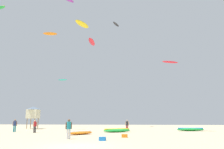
# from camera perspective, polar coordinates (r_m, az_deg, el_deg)

# --- Properties ---
(ground_plane) EXTENTS (120.00, 120.00, 0.00)m
(ground_plane) POSITION_cam_1_polar(r_m,az_deg,el_deg) (15.81, -8.66, -17.43)
(ground_plane) COLOR #C6B28C
(person_foreground) EXTENTS (0.52, 0.40, 1.77)m
(person_foreground) POSITION_cam_1_polar(r_m,az_deg,el_deg) (21.30, -10.87, -12.94)
(person_foreground) COLOR silver
(person_foreground) RESTS_ON ground
(person_midground) EXTENTS (0.55, 0.38, 1.67)m
(person_midground) POSITION_cam_1_polar(r_m,az_deg,el_deg) (34.86, 3.82, -12.47)
(person_midground) COLOR #B21E23
(person_midground) RESTS_ON ground
(person_left) EXTENTS (0.39, 0.46, 1.67)m
(person_left) POSITION_cam_1_polar(r_m,az_deg,el_deg) (32.36, -18.86, -12.01)
(person_left) COLOR #2D2D33
(person_left) RESTS_ON ground
(person_right) EXTENTS (0.55, 0.40, 1.76)m
(person_right) POSITION_cam_1_polar(r_m,az_deg,el_deg) (35.12, -23.30, -11.51)
(person_right) COLOR teal
(person_right) RESTS_ON ground
(kite_grounded_near) EXTENTS (2.85, 3.44, 0.43)m
(kite_grounded_near) POSITION_cam_1_polar(r_m,az_deg,el_deg) (27.31, -7.89, -14.36)
(kite_grounded_near) COLOR orange
(kite_grounded_near) RESTS_ON ground
(kite_grounded_mid) EXTENTS (4.16, 1.51, 0.52)m
(kite_grounded_mid) POSITION_cam_1_polar(r_m,az_deg,el_deg) (37.07, 19.17, -12.96)
(kite_grounded_mid) COLOR green
(kite_grounded_mid) RESTS_ON ground
(kite_grounded_far) EXTENTS (4.14, 3.45, 0.52)m
(kite_grounded_far) POSITION_cam_1_polar(r_m,az_deg,el_deg) (31.94, 1.29, -13.92)
(kite_grounded_far) COLOR green
(kite_grounded_far) RESTS_ON ground
(lifeguard_tower) EXTENTS (2.30, 2.30, 4.15)m
(lifeguard_tower) POSITION_cam_1_polar(r_m,az_deg,el_deg) (46.70, -19.24, -9.01)
(lifeguard_tower) COLOR #8C704C
(lifeguard_tower) RESTS_ON ground
(cooler_box) EXTENTS (0.56, 0.36, 0.32)m
(cooler_box) POSITION_cam_1_polar(r_m,az_deg,el_deg) (22.80, 3.19, -15.20)
(cooler_box) COLOR orange
(cooler_box) RESTS_ON ground
(gear_bag) EXTENTS (0.56, 0.36, 0.32)m
(gear_bag) POSITION_cam_1_polar(r_m,az_deg,el_deg) (19.38, -2.43, -15.91)
(gear_bag) COLOR blue
(gear_bag) RESTS_ON ground
(kite_aloft_0) EXTENTS (3.69, 2.35, 0.41)m
(kite_aloft_0) POSITION_cam_1_polar(r_m,az_deg,el_deg) (47.55, 14.46, 3.06)
(kite_aloft_0) COLOR red
(kite_aloft_2) EXTENTS (1.26, 3.38, 0.66)m
(kite_aloft_2) POSITION_cam_1_polar(r_m,az_deg,el_deg) (34.89, -5.13, 8.20)
(kite_aloft_2) COLOR red
(kite_aloft_3) EXTENTS (2.38, 0.78, 0.35)m
(kite_aloft_3) POSITION_cam_1_polar(r_m,az_deg,el_deg) (59.15, -12.35, -1.33)
(kite_aloft_3) COLOR #19B29E
(kite_aloft_5) EXTENTS (2.64, 1.26, 0.54)m
(kite_aloft_5) POSITION_cam_1_polar(r_m,az_deg,el_deg) (43.53, -15.34, 9.91)
(kite_aloft_5) COLOR orange
(kite_aloft_6) EXTENTS (2.68, 4.37, 0.75)m
(kite_aloft_6) POSITION_cam_1_polar(r_m,az_deg,el_deg) (46.02, -7.54, 12.49)
(kite_aloft_6) COLOR yellow
(kite_aloft_8) EXTENTS (1.87, 3.41, 0.57)m
(kite_aloft_8) POSITION_cam_1_polar(r_m,az_deg,el_deg) (58.46, 1.02, 12.54)
(kite_aloft_8) COLOR #2D2D33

